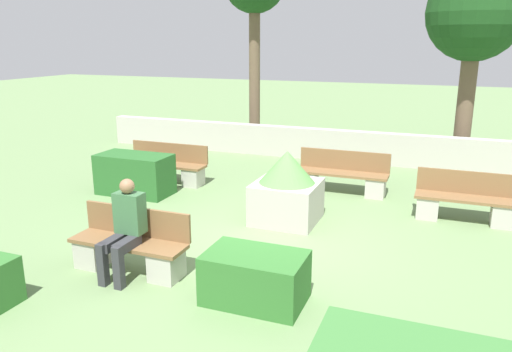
# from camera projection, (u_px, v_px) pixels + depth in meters

# --- Properties ---
(ground_plane) EXTENTS (60.00, 60.00, 0.00)m
(ground_plane) POSITION_uv_depth(u_px,v_px,m) (270.00, 243.00, 7.63)
(ground_plane) COLOR #6B8956
(perimeter_wall) EXTENTS (13.82, 0.30, 0.80)m
(perimeter_wall) POSITION_uv_depth(u_px,v_px,m) (347.00, 146.00, 12.70)
(perimeter_wall) COLOR #B7B2A8
(perimeter_wall) RESTS_ON ground_plane
(bench_front) EXTENTS (1.62, 0.48, 0.83)m
(bench_front) POSITION_uv_depth(u_px,v_px,m) (130.00, 249.00, 6.66)
(bench_front) COLOR brown
(bench_front) RESTS_ON ground_plane
(bench_left_side) EXTENTS (1.65, 0.49, 0.83)m
(bench_left_side) POSITION_uv_depth(u_px,v_px,m) (465.00, 204.00, 8.51)
(bench_left_side) COLOR brown
(bench_left_side) RESTS_ON ground_plane
(bench_right_side) EXTENTS (1.86, 0.49, 0.83)m
(bench_right_side) POSITION_uv_depth(u_px,v_px,m) (166.00, 168.00, 10.85)
(bench_right_side) COLOR brown
(bench_right_side) RESTS_ON ground_plane
(bench_back) EXTENTS (1.84, 0.49, 0.83)m
(bench_back) POSITION_uv_depth(u_px,v_px,m) (342.00, 177.00, 10.10)
(bench_back) COLOR brown
(bench_back) RESTS_ON ground_plane
(person_seated_man) EXTENTS (0.38, 0.64, 1.30)m
(person_seated_man) POSITION_uv_depth(u_px,v_px,m) (125.00, 225.00, 6.42)
(person_seated_man) COLOR #333338
(person_seated_man) RESTS_ON ground_plane
(hedge_block_near_left) EXTENTS (1.17, 0.74, 0.60)m
(hedge_block_near_left) POSITION_uv_depth(u_px,v_px,m) (255.00, 278.00, 5.88)
(hedge_block_near_left) COLOR #33702D
(hedge_block_near_left) RESTS_ON ground_plane
(hedge_block_mid_right) EXTENTS (1.47, 0.75, 0.81)m
(hedge_block_mid_right) POSITION_uv_depth(u_px,v_px,m) (135.00, 174.00, 10.00)
(hedge_block_mid_right) COLOR #286028
(hedge_block_mid_right) RESTS_ON ground_plane
(planter_corner_left) EXTENTS (1.06, 1.06, 1.23)m
(planter_corner_left) POSITION_uv_depth(u_px,v_px,m) (287.00, 188.00, 8.43)
(planter_corner_left) COLOR #B7B2A8
(planter_corner_left) RESTS_ON ground_plane
(tree_center_left) EXTENTS (2.26, 2.26, 4.76)m
(tree_center_left) POSITION_uv_depth(u_px,v_px,m) (475.00, 16.00, 11.69)
(tree_center_left) COLOR brown
(tree_center_left) RESTS_ON ground_plane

